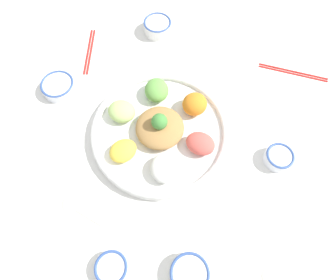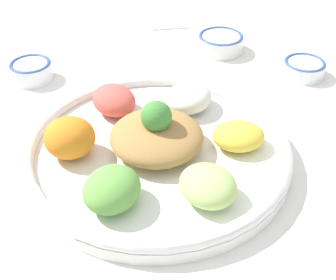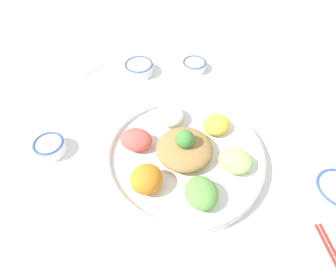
{
  "view_description": "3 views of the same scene",
  "coord_description": "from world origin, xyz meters",
  "px_view_note": "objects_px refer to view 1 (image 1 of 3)",
  "views": [
    {
      "loc": [
        0.36,
        0.11,
        0.77
      ],
      "look_at": [
        0.03,
        0.05,
        0.04
      ],
      "focal_mm": 30.0,
      "sensor_mm": 36.0,
      "label": 1
    },
    {
      "loc": [
        -0.42,
        -0.36,
        0.47
      ],
      "look_at": [
        -0.03,
        -0.03,
        0.08
      ],
      "focal_mm": 50.0,
      "sensor_mm": 36.0,
      "label": 2
    },
    {
      "loc": [
        -0.43,
        0.06,
        0.59
      ],
      "look_at": [
        -0.01,
        0.06,
        0.09
      ],
      "focal_mm": 30.0,
      "sensor_mm": 36.0,
      "label": 3
    }
  ],
  "objects_px": {
    "salad_platter": "(161,129)",
    "chopsticks_pair_near": "(293,72)",
    "chopsticks_pair_far": "(89,51)",
    "sauce_bowl_far": "(58,86)",
    "rice_bowl_plain": "(189,273)",
    "serving_spoon_main": "(76,209)",
    "sauce_bowl_dark": "(158,26)",
    "rice_bowl_blue": "(112,268)",
    "sauce_bowl_red": "(279,157)"
  },
  "relations": [
    {
      "from": "salad_platter",
      "to": "rice_bowl_plain",
      "type": "bearing_deg",
      "value": 20.51
    },
    {
      "from": "sauce_bowl_dark",
      "to": "chopsticks_pair_near",
      "type": "xyz_separation_m",
      "value": [
        0.11,
        0.49,
        -0.02
      ]
    },
    {
      "from": "serving_spoon_main",
      "to": "salad_platter",
      "type": "bearing_deg",
      "value": 74.29
    },
    {
      "from": "sauce_bowl_red",
      "to": "serving_spoon_main",
      "type": "height_order",
      "value": "sauce_bowl_red"
    },
    {
      "from": "rice_bowl_plain",
      "to": "chopsticks_pair_far",
      "type": "relative_size",
      "value": 0.48
    },
    {
      "from": "sauce_bowl_red",
      "to": "chopsticks_pair_far",
      "type": "bearing_deg",
      "value": -114.74
    },
    {
      "from": "salad_platter",
      "to": "sauce_bowl_dark",
      "type": "distance_m",
      "value": 0.42
    },
    {
      "from": "chopsticks_pair_near",
      "to": "sauce_bowl_dark",
      "type": "bearing_deg",
      "value": 174.16
    },
    {
      "from": "sauce_bowl_red",
      "to": "rice_bowl_plain",
      "type": "height_order",
      "value": "same"
    },
    {
      "from": "chopsticks_pair_near",
      "to": "rice_bowl_plain",
      "type": "bearing_deg",
      "value": -104.88
    },
    {
      "from": "sauce_bowl_red",
      "to": "sauce_bowl_dark",
      "type": "xyz_separation_m",
      "value": [
        -0.44,
        -0.43,
        0.0
      ]
    },
    {
      "from": "rice_bowl_blue",
      "to": "rice_bowl_plain",
      "type": "bearing_deg",
      "value": 96.01
    },
    {
      "from": "chopsticks_pair_near",
      "to": "chopsticks_pair_far",
      "type": "bearing_deg",
      "value": -171.19
    },
    {
      "from": "salad_platter",
      "to": "rice_bowl_blue",
      "type": "relative_size",
      "value": 5.01
    },
    {
      "from": "chopsticks_pair_far",
      "to": "sauce_bowl_far",
      "type": "bearing_deg",
      "value": 155.78
    },
    {
      "from": "rice_bowl_plain",
      "to": "chopsticks_pair_near",
      "type": "relative_size",
      "value": 0.42
    },
    {
      "from": "rice_bowl_blue",
      "to": "chopsticks_pair_far",
      "type": "relative_size",
      "value": 0.41
    },
    {
      "from": "salad_platter",
      "to": "chopsticks_pair_far",
      "type": "bearing_deg",
      "value": -131.67
    },
    {
      "from": "sauce_bowl_far",
      "to": "chopsticks_pair_near",
      "type": "bearing_deg",
      "value": 104.83
    },
    {
      "from": "sauce_bowl_red",
      "to": "serving_spoon_main",
      "type": "distance_m",
      "value": 0.58
    },
    {
      "from": "sauce_bowl_red",
      "to": "sauce_bowl_far",
      "type": "xyz_separation_m",
      "value": [
        -0.13,
        -0.7,
        -0.0
      ]
    },
    {
      "from": "salad_platter",
      "to": "chopsticks_pair_near",
      "type": "bearing_deg",
      "value": 126.77
    },
    {
      "from": "sauce_bowl_dark",
      "to": "serving_spoon_main",
      "type": "relative_size",
      "value": 0.72
    },
    {
      "from": "salad_platter",
      "to": "chopsticks_pair_near",
      "type": "distance_m",
      "value": 0.5
    },
    {
      "from": "chopsticks_pair_far",
      "to": "serving_spoon_main",
      "type": "bearing_deg",
      "value": -175.73
    },
    {
      "from": "salad_platter",
      "to": "chopsticks_pair_far",
      "type": "xyz_separation_m",
      "value": [
        -0.27,
        -0.31,
        -0.02
      ]
    },
    {
      "from": "salad_platter",
      "to": "serving_spoon_main",
      "type": "height_order",
      "value": "salad_platter"
    },
    {
      "from": "salad_platter",
      "to": "chopsticks_pair_near",
      "type": "height_order",
      "value": "salad_platter"
    },
    {
      "from": "serving_spoon_main",
      "to": "chopsticks_pair_far",
      "type": "bearing_deg",
      "value": 121.88
    },
    {
      "from": "salad_platter",
      "to": "chopsticks_pair_far",
      "type": "distance_m",
      "value": 0.41
    },
    {
      "from": "sauce_bowl_far",
      "to": "sauce_bowl_dark",
      "type": "bearing_deg",
      "value": 138.84
    },
    {
      "from": "serving_spoon_main",
      "to": "sauce_bowl_dark",
      "type": "bearing_deg",
      "value": 100.74
    },
    {
      "from": "chopsticks_pair_near",
      "to": "chopsticks_pair_far",
      "type": "distance_m",
      "value": 0.71
    },
    {
      "from": "sauce_bowl_red",
      "to": "sauce_bowl_far",
      "type": "distance_m",
      "value": 0.71
    },
    {
      "from": "salad_platter",
      "to": "chopsticks_pair_far",
      "type": "relative_size",
      "value": 2.04
    },
    {
      "from": "sauce_bowl_red",
      "to": "rice_bowl_plain",
      "type": "distance_m",
      "value": 0.4
    },
    {
      "from": "rice_bowl_plain",
      "to": "chopsticks_pair_near",
      "type": "height_order",
      "value": "rice_bowl_plain"
    },
    {
      "from": "sauce_bowl_dark",
      "to": "rice_bowl_plain",
      "type": "bearing_deg",
      "value": 16.08
    },
    {
      "from": "salad_platter",
      "to": "sauce_bowl_dark",
      "type": "bearing_deg",
      "value": -168.12
    },
    {
      "from": "salad_platter",
      "to": "chopsticks_pair_near",
      "type": "xyz_separation_m",
      "value": [
        -0.3,
        0.4,
        -0.02
      ]
    },
    {
      "from": "sauce_bowl_dark",
      "to": "sauce_bowl_far",
      "type": "xyz_separation_m",
      "value": [
        0.31,
        -0.27,
        -0.0
      ]
    },
    {
      "from": "rice_bowl_plain",
      "to": "sauce_bowl_far",
      "type": "height_order",
      "value": "rice_bowl_plain"
    },
    {
      "from": "rice_bowl_blue",
      "to": "chopsticks_pair_far",
      "type": "distance_m",
      "value": 0.71
    },
    {
      "from": "chopsticks_pair_far",
      "to": "chopsticks_pair_near",
      "type": "bearing_deg",
      "value": -96.34
    },
    {
      "from": "sauce_bowl_dark",
      "to": "rice_bowl_blue",
      "type": "bearing_deg",
      "value": 2.53
    },
    {
      "from": "sauce_bowl_dark",
      "to": "rice_bowl_plain",
      "type": "height_order",
      "value": "sauce_bowl_dark"
    },
    {
      "from": "sauce_bowl_far",
      "to": "chopsticks_pair_far",
      "type": "distance_m",
      "value": 0.18
    },
    {
      "from": "sauce_bowl_far",
      "to": "rice_bowl_blue",
      "type": "bearing_deg",
      "value": 31.85
    },
    {
      "from": "chopsticks_pair_near",
      "to": "serving_spoon_main",
      "type": "relative_size",
      "value": 1.66
    },
    {
      "from": "rice_bowl_plain",
      "to": "serving_spoon_main",
      "type": "relative_size",
      "value": 0.7
    }
  ]
}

